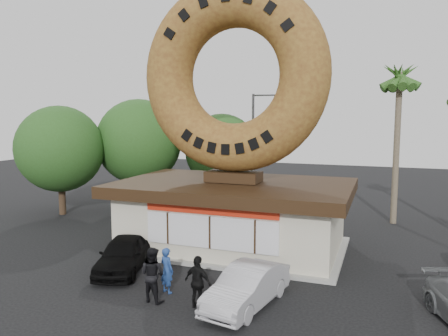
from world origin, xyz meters
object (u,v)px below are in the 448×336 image
at_px(giant_donut, 234,76).
at_px(car_black, 123,254).
at_px(person_left, 167,270).
at_px(car_silver, 247,287).
at_px(person_center, 152,274).
at_px(person_right, 198,282).
at_px(street_lamp, 255,144).
at_px(donut_shop, 233,212).

distance_m(giant_donut, car_black, 9.53).
xyz_separation_m(person_left, car_black, (-2.80, 1.41, -0.13)).
bearing_deg(car_silver, person_center, -156.01).
height_order(person_left, car_silver, person_left).
height_order(person_right, car_silver, person_right).
relative_size(street_lamp, car_silver, 1.92).
bearing_deg(giant_donut, street_lamp, 100.51).
bearing_deg(person_left, donut_shop, -72.18).
bearing_deg(car_silver, person_right, -143.22).
xyz_separation_m(street_lamp, person_right, (2.97, -16.90, -3.57)).
height_order(donut_shop, person_left, donut_shop).
distance_m(person_left, car_silver, 3.12).
xyz_separation_m(person_left, person_right, (1.61, -0.82, 0.06)).
xyz_separation_m(street_lamp, car_silver, (4.47, -16.17, -3.80)).
bearing_deg(donut_shop, giant_donut, 90.00).
distance_m(giant_donut, car_silver, 10.17).
distance_m(donut_shop, car_silver, 6.77).
bearing_deg(car_black, person_left, -43.92).
distance_m(person_left, person_center, 0.86).
bearing_deg(street_lamp, car_silver, -74.54).
distance_m(giant_donut, street_lamp, 10.88).
xyz_separation_m(giant_donut, car_silver, (2.62, -6.17, -7.66)).
xyz_separation_m(donut_shop, street_lamp, (-1.86, 10.02, 2.72)).
xyz_separation_m(donut_shop, person_center, (-0.61, -6.91, -0.79)).
bearing_deg(car_black, donut_shop, 37.60).
bearing_deg(car_silver, giant_donut, 123.70).
relative_size(person_right, car_silver, 0.44).
xyz_separation_m(donut_shop, car_black, (-3.29, -4.66, -1.05)).
height_order(person_right, car_black, person_right).
distance_m(donut_shop, person_left, 6.16).
relative_size(donut_shop, person_right, 6.15).
distance_m(donut_shop, person_center, 6.99).
xyz_separation_m(giant_donut, person_left, (-0.49, -6.09, -7.49)).
relative_size(giant_donut, person_left, 5.35).
bearing_deg(person_right, car_silver, -139.67).
xyz_separation_m(person_left, car_silver, (3.11, -0.08, -0.16)).
height_order(giant_donut, car_black, giant_donut).
bearing_deg(donut_shop, person_center, -95.06).
bearing_deg(person_left, person_right, 175.62).
relative_size(giant_donut, person_center, 4.67).
height_order(giant_donut, person_center, giant_donut).
xyz_separation_m(giant_donut, street_lamp, (-1.86, 10.00, -3.86)).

